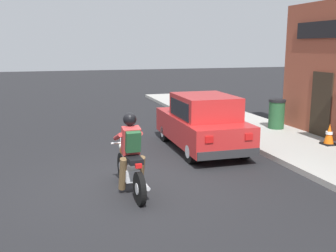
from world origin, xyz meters
TOP-DOWN VIEW (x-y plane):
  - ground_plane at (0.00, 0.00)m, footprint 80.00×80.00m
  - sidewalk_curb at (5.06, 3.00)m, footprint 2.60×22.00m
  - motorcycle_with_rider at (-0.15, -0.39)m, footprint 0.56×2.02m
  - car_hatchback at (2.44, 2.23)m, footprint 1.72×3.81m
  - traffic_cone at (5.87, 1.19)m, footprint 0.36×0.36m
  - trash_bin at (5.70, 3.60)m, footprint 0.56×0.56m

SIDE VIEW (x-z plane):
  - ground_plane at x=0.00m, z-range 0.00..0.00m
  - sidewalk_curb at x=5.06m, z-range 0.00..0.14m
  - traffic_cone at x=5.87m, z-range 0.13..0.73m
  - trash_bin at x=5.70m, z-range 0.15..1.13m
  - motorcycle_with_rider at x=-0.15m, z-range -0.13..1.49m
  - car_hatchback at x=2.44m, z-range -0.02..1.55m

